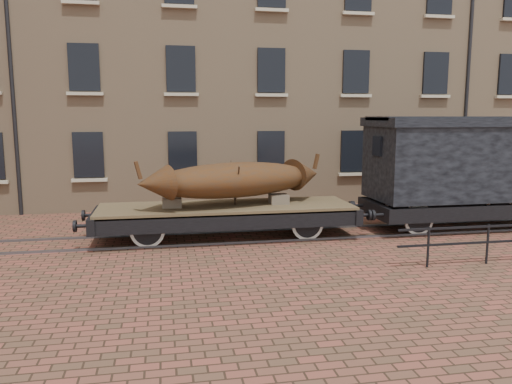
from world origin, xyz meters
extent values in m
plane|color=#513726|center=(0.00, 0.00, 0.00)|extent=(90.00, 90.00, 0.00)
cube|color=tan|center=(3.00, 10.00, 7.00)|extent=(40.00, 10.00, 14.00)
cube|color=black|center=(-6.00, 4.96, 2.20)|extent=(1.10, 0.12, 1.70)
cube|color=#C1B697|center=(-6.00, 4.90, 1.25)|extent=(1.30, 0.18, 0.12)
cube|color=black|center=(-2.50, 4.96, 2.20)|extent=(1.10, 0.12, 1.70)
cube|color=#C1B697|center=(-2.50, 4.90, 1.25)|extent=(1.30, 0.18, 0.12)
cube|color=black|center=(1.00, 4.96, 2.20)|extent=(1.10, 0.12, 1.70)
cube|color=#C1B697|center=(1.00, 4.90, 1.25)|extent=(1.30, 0.18, 0.12)
cube|color=black|center=(4.50, 4.96, 2.20)|extent=(1.10, 0.12, 1.70)
cube|color=#C1B697|center=(4.50, 4.90, 1.25)|extent=(1.30, 0.18, 0.12)
cube|color=black|center=(8.00, 4.96, 2.20)|extent=(1.10, 0.12, 1.70)
cube|color=#C1B697|center=(8.00, 4.90, 1.25)|extent=(1.30, 0.18, 0.12)
cube|color=black|center=(11.50, 4.96, 2.20)|extent=(1.10, 0.12, 1.70)
cube|color=#C1B697|center=(11.50, 4.90, 1.25)|extent=(1.30, 0.18, 0.12)
cube|color=black|center=(-6.00, 4.96, 5.40)|extent=(1.10, 0.12, 1.70)
cube|color=#C1B697|center=(-6.00, 4.90, 4.45)|extent=(1.30, 0.18, 0.12)
cube|color=black|center=(-2.50, 4.96, 5.40)|extent=(1.10, 0.12, 1.70)
cube|color=#C1B697|center=(-2.50, 4.90, 4.45)|extent=(1.30, 0.18, 0.12)
cube|color=black|center=(1.00, 4.96, 5.40)|extent=(1.10, 0.12, 1.70)
cube|color=#C1B697|center=(1.00, 4.90, 4.45)|extent=(1.30, 0.18, 0.12)
cube|color=black|center=(4.50, 4.96, 5.40)|extent=(1.10, 0.12, 1.70)
cube|color=#C1B697|center=(4.50, 4.90, 4.45)|extent=(1.30, 0.18, 0.12)
cube|color=black|center=(8.00, 4.96, 5.40)|extent=(1.10, 0.12, 1.70)
cube|color=#C1B697|center=(8.00, 4.90, 4.45)|extent=(1.30, 0.18, 0.12)
cube|color=black|center=(11.50, 4.96, 5.40)|extent=(1.10, 0.12, 1.70)
cube|color=#C1B697|center=(11.50, 4.90, 4.45)|extent=(1.30, 0.18, 0.12)
cube|color=#C1B697|center=(-6.00, 4.90, 7.65)|extent=(1.30, 0.18, 0.12)
cube|color=#C1B697|center=(-2.50, 4.90, 7.65)|extent=(1.30, 0.18, 0.12)
cube|color=#C1B697|center=(1.00, 4.90, 7.65)|extent=(1.30, 0.18, 0.12)
cube|color=#C1B697|center=(4.50, 4.90, 7.65)|extent=(1.30, 0.18, 0.12)
cube|color=#C1B697|center=(8.00, 4.90, 7.65)|extent=(1.30, 0.18, 0.12)
cylinder|color=black|center=(-8.50, 4.95, 7.00)|extent=(0.14, 0.14, 14.00)
cylinder|color=black|center=(9.50, 4.95, 7.00)|extent=(0.14, 0.14, 14.00)
cube|color=#59595E|center=(0.00, -0.72, 0.03)|extent=(30.00, 0.08, 0.06)
cube|color=#59595E|center=(0.00, 0.72, 0.03)|extent=(30.00, 0.08, 0.06)
cylinder|color=black|center=(3.00, -3.80, 0.50)|extent=(0.06, 0.06, 1.00)
cylinder|color=black|center=(4.60, -3.80, 0.50)|extent=(0.06, 0.06, 1.00)
cube|color=#4B412C|center=(-1.43, 0.00, 0.94)|extent=(7.52, 2.21, 0.12)
cube|color=black|center=(-1.43, -1.02, 0.70)|extent=(7.52, 0.16, 0.45)
cube|color=black|center=(-1.43, 1.02, 0.70)|extent=(7.52, 0.16, 0.45)
cube|color=black|center=(-5.19, 0.00, 0.70)|extent=(0.22, 2.31, 0.45)
cylinder|color=black|center=(-5.47, -0.75, 0.70)|extent=(0.35, 0.10, 0.10)
cylinder|color=black|center=(-5.64, -0.75, 0.70)|extent=(0.08, 0.32, 0.32)
cylinder|color=black|center=(-5.47, 0.75, 0.70)|extent=(0.35, 0.10, 0.10)
cylinder|color=black|center=(-5.64, 0.75, 0.70)|extent=(0.08, 0.32, 0.32)
cube|color=black|center=(2.33, 0.00, 0.70)|extent=(0.22, 2.31, 0.45)
cylinder|color=black|center=(2.61, -0.75, 0.70)|extent=(0.35, 0.10, 0.10)
cylinder|color=black|center=(2.78, -0.75, 0.70)|extent=(0.08, 0.32, 0.32)
cylinder|color=black|center=(2.61, 0.75, 0.70)|extent=(0.35, 0.10, 0.10)
cylinder|color=black|center=(2.78, 0.75, 0.70)|extent=(0.08, 0.32, 0.32)
cylinder|color=black|center=(-3.74, 0.00, 0.48)|extent=(0.10, 1.90, 0.10)
cylinder|color=silver|center=(-3.74, -0.72, 0.48)|extent=(0.96, 0.07, 0.96)
cylinder|color=black|center=(-3.74, -0.72, 0.48)|extent=(0.79, 0.10, 0.79)
cube|color=black|center=(-3.74, -0.84, 0.72)|extent=(0.90, 0.08, 0.10)
cylinder|color=silver|center=(-3.74, 0.72, 0.48)|extent=(0.96, 0.07, 0.96)
cylinder|color=black|center=(-3.74, 0.72, 0.48)|extent=(0.79, 0.10, 0.79)
cube|color=black|center=(-3.74, 0.84, 0.72)|extent=(0.90, 0.08, 0.10)
cylinder|color=black|center=(0.87, 0.00, 0.48)|extent=(0.10, 1.90, 0.10)
cylinder|color=silver|center=(0.87, -0.72, 0.48)|extent=(0.96, 0.07, 0.96)
cylinder|color=black|center=(0.87, -0.72, 0.48)|extent=(0.79, 0.10, 0.79)
cube|color=black|center=(0.87, -0.84, 0.72)|extent=(0.90, 0.08, 0.10)
cylinder|color=silver|center=(0.87, 0.72, 0.48)|extent=(0.96, 0.07, 0.96)
cylinder|color=black|center=(0.87, 0.72, 0.48)|extent=(0.79, 0.10, 0.79)
cube|color=black|center=(0.87, 0.84, 0.72)|extent=(0.90, 0.08, 0.10)
cube|color=black|center=(-1.43, 0.00, 0.55)|extent=(4.01, 0.06, 0.06)
cube|color=#72624D|center=(-3.04, 0.00, 1.14)|extent=(0.55, 0.50, 0.28)
cube|color=#72624D|center=(0.17, 0.00, 1.14)|extent=(0.55, 0.50, 0.28)
ellipsoid|color=#4A250D|center=(-1.17, 0.00, 1.76)|extent=(5.46, 3.03, 1.04)
cone|color=#4A250D|center=(-3.54, -0.70, 1.80)|extent=(1.14, 1.20, 0.99)
cube|color=#4A250D|center=(-3.92, -0.81, 2.19)|extent=(0.23, 0.16, 0.50)
cone|color=#4A250D|center=(1.20, 0.70, 1.80)|extent=(1.14, 1.20, 0.99)
cube|color=#4A250D|center=(1.59, 0.81, 2.19)|extent=(0.23, 0.16, 0.50)
cylinder|color=#423223|center=(-1.17, -0.42, 1.63)|extent=(0.04, 0.89, 1.28)
cylinder|color=#423223|center=(-1.17, 0.42, 1.63)|extent=(0.04, 0.89, 1.28)
cube|color=black|center=(6.34, -1.10, 0.70)|extent=(6.02, 0.16, 0.45)
cube|color=black|center=(6.34, 1.10, 0.70)|extent=(6.02, 0.16, 0.45)
cube|color=black|center=(3.33, 0.00, 0.70)|extent=(0.22, 2.41, 0.45)
cylinder|color=black|center=(2.88, -0.80, 0.70)|extent=(0.08, 0.32, 0.32)
cylinder|color=black|center=(2.88, 0.80, 0.70)|extent=(0.08, 0.32, 0.32)
cylinder|color=black|center=(4.43, 0.00, 0.48)|extent=(0.10, 1.91, 0.10)
cylinder|color=silver|center=(4.43, -0.72, 0.48)|extent=(0.96, 0.07, 0.96)
cylinder|color=black|center=(4.43, -0.72, 0.48)|extent=(0.79, 0.10, 0.79)
cylinder|color=silver|center=(4.43, 0.72, 0.48)|extent=(0.96, 0.07, 0.96)
cylinder|color=black|center=(4.43, 0.72, 0.48)|extent=(0.79, 0.10, 0.79)
cylinder|color=silver|center=(8.25, 0.72, 0.48)|extent=(0.96, 0.07, 0.96)
cylinder|color=black|center=(8.25, 0.72, 0.48)|extent=(0.79, 0.10, 0.79)
cube|color=black|center=(6.34, 0.00, 2.16)|extent=(6.02, 2.41, 2.31)
cube|color=black|center=(6.34, 0.00, 3.45)|extent=(6.20, 2.55, 0.28)
cube|color=black|center=(6.34, 0.00, 3.56)|extent=(6.20, 1.71, 0.12)
cube|color=black|center=(3.31, 0.00, 2.71)|extent=(0.08, 0.60, 0.60)
camera|label=1|loc=(-3.25, -14.55, 3.65)|focal=35.00mm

